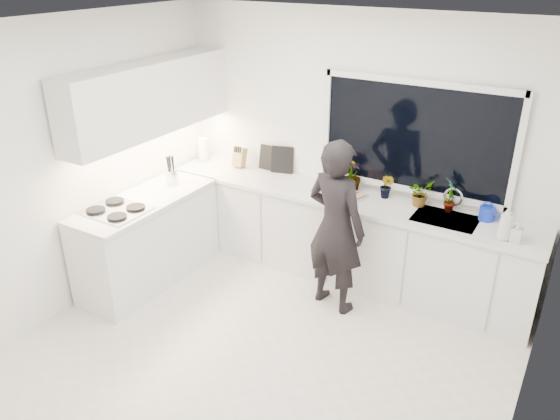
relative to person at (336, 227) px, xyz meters
The scene contains 25 objects.
floor 1.26m from the person, 102.14° to the right, with size 4.00×3.50×0.02m, color beige.
wall_back 1.01m from the person, 102.69° to the left, with size 4.00×0.02×2.70m, color white.
wall_left 2.43m from the person, 157.78° to the right, with size 0.02×3.50×2.70m, color white.
wall_right 2.09m from the person, 26.36° to the right, with size 0.02×3.50×2.70m, color white.
ceiling 2.08m from the person, 102.14° to the right, with size 4.00×3.50×0.02m, color white.
window 1.16m from the person, 63.78° to the left, with size 1.80×0.02×1.00m, color black.
base_cabinets_back 0.71m from the person, 109.40° to the left, with size 3.92×0.58×0.88m, color white.
base_cabinets_left 1.99m from the person, 163.56° to the right, with size 0.58×1.60×0.88m, color white.
countertop_back 0.58m from the person, 109.73° to the left, with size 3.94×0.62×0.04m, color silver.
countertop_left 1.94m from the person, 163.56° to the right, with size 0.62×1.60×0.04m, color silver.
upper_cabinets 2.23m from the person, behind, with size 0.34×2.10×0.70m, color white.
sink 1.02m from the person, 32.71° to the left, with size 0.58×0.42×0.14m, color silver.
faucet 1.15m from the person, 41.21° to the left, with size 0.03×0.03×0.22m, color silver.
stovetop 2.09m from the person, 154.46° to the right, with size 0.56×0.48×0.03m, color black.
person is the anchor object (origin of this frame).
pizza_tray 0.57m from the person, 112.81° to the left, with size 0.48×0.35×0.03m, color silver.
pizza 0.57m from the person, 112.81° to the left, with size 0.44×0.31×0.01m, color red.
watering_can 1.39m from the person, 30.95° to the left, with size 0.14×0.14×0.13m, color #1530C5.
paper_towel_roll 2.15m from the person, 162.36° to the left, with size 0.11×0.11×0.26m, color white.
knife_block 1.71m from the person, 156.03° to the left, with size 0.13×0.10×0.22m, color #996A47.
utensil_crock 1.89m from the person, behind, with size 0.13×0.13×0.16m, color silver.
picture_frame_large 1.48m from the person, 147.28° to the left, with size 0.22×0.02×0.28m, color black.
picture_frame_small 1.33m from the person, 142.85° to the left, with size 0.25×0.02×0.30m, color black.
herb_plants 0.81m from the person, 65.03° to the left, with size 1.22×0.30×0.34m.
soap_bottles 1.49m from the person, 15.75° to the left, with size 0.23×0.17×0.32m.
Camera 1 is at (2.06, -3.23, 3.13)m, focal length 35.00 mm.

